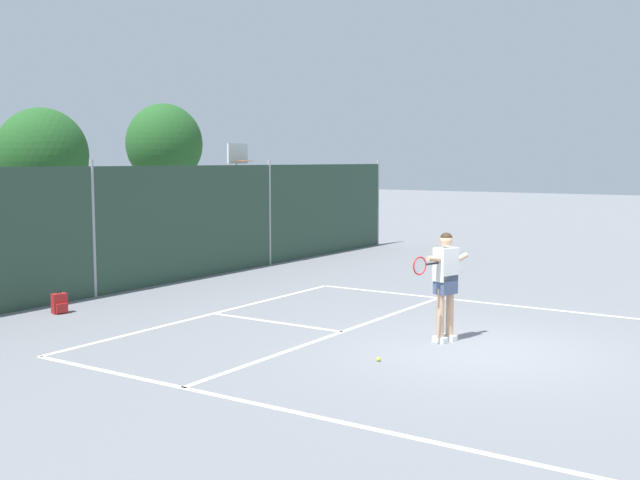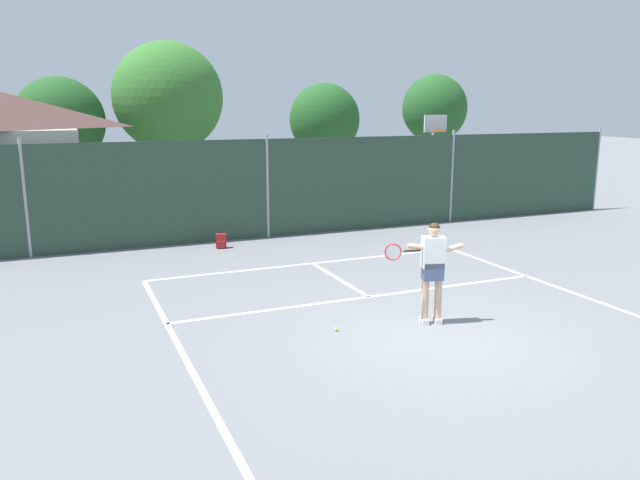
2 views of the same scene
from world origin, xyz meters
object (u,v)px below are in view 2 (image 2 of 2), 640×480
(tennis_ball, at_px, (336,329))
(backpack_red, at_px, (221,241))
(basketball_hoop, at_px, (434,151))
(tennis_player, at_px, (432,264))

(tennis_ball, distance_m, backpack_red, 7.15)
(basketball_hoop, xyz_separation_m, tennis_player, (-6.31, -9.66, -1.20))
(tennis_player, xyz_separation_m, backpack_red, (-1.97, 7.45, -0.92))
(tennis_player, bearing_deg, tennis_ball, 170.09)
(basketball_hoop, xyz_separation_m, backpack_red, (-8.28, -2.21, -2.12))
(tennis_player, height_order, tennis_ball, tennis_player)
(basketball_hoop, relative_size, tennis_player, 1.91)
(tennis_player, distance_m, backpack_red, 7.76)
(tennis_player, relative_size, tennis_ball, 28.10)
(basketball_hoop, bearing_deg, tennis_ball, -130.67)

